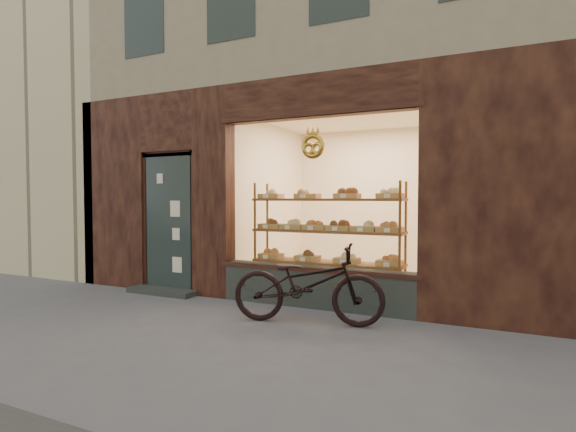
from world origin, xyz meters
The scene contains 4 objects.
ground centered at (0.00, 0.00, 0.00)m, with size 90.00×90.00×0.00m, color #4E4D55.
neighbor_left centered at (-9.60, 5.50, 4.50)m, with size 12.00×7.00×9.00m, color beige.
display_shelf centered at (0.45, 2.55, 0.87)m, with size 2.20×0.45×1.70m.
bicycle centered at (0.66, 1.35, 0.47)m, with size 0.62×1.79×0.94m, color black.
Camera 1 is at (2.70, -3.45, 1.47)m, focal length 28.00 mm.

